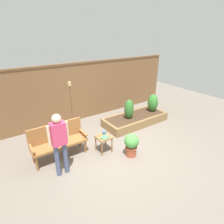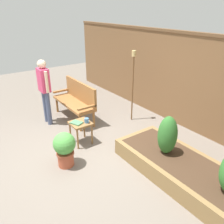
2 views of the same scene
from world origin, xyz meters
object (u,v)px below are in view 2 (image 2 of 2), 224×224
at_px(garden_bench, 77,98).
at_px(shrub_near_bench, 167,135).
at_px(book_on_table, 77,123).
at_px(tiki_torch, 133,74).
at_px(potted_boxwood, 65,148).
at_px(cup_on_table, 87,120).
at_px(side_table, 81,126).
at_px(person_by_bench, 44,87).

relative_size(garden_bench, shrub_near_bench, 2.06).
distance_m(book_on_table, tiki_torch, 1.80).
bearing_deg(potted_boxwood, cup_on_table, 121.33).
relative_size(side_table, person_by_bench, 0.31).
bearing_deg(book_on_table, potted_boxwood, -66.59).
height_order(garden_bench, tiki_torch, tiki_torch).
height_order(garden_bench, shrub_near_bench, shrub_near_bench).
relative_size(book_on_table, tiki_torch, 0.13).
bearing_deg(book_on_table, shrub_near_bench, 7.88).
bearing_deg(person_by_bench, cup_on_table, 12.90).
relative_size(garden_bench, side_table, 3.00).
xyz_separation_m(book_on_table, shrub_near_bench, (1.58, 0.91, 0.16)).
height_order(potted_boxwood, tiki_torch, tiki_torch).
distance_m(side_table, tiki_torch, 1.77).
height_order(side_table, tiki_torch, tiki_torch).
xyz_separation_m(cup_on_table, person_by_bench, (-1.38, -0.32, 0.41)).
relative_size(potted_boxwood, tiki_torch, 0.38).
bearing_deg(cup_on_table, shrub_near_bench, 25.90).
height_order(cup_on_table, person_by_bench, person_by_bench).
relative_size(side_table, tiki_torch, 0.28).
xyz_separation_m(side_table, cup_on_table, (0.08, 0.10, 0.13)).
height_order(book_on_table, shrub_near_bench, shrub_near_bench).
relative_size(potted_boxwood, shrub_near_bench, 0.94).
height_order(side_table, shrub_near_bench, shrub_near_bench).
bearing_deg(garden_bench, tiki_torch, 50.35).
xyz_separation_m(book_on_table, potted_boxwood, (0.52, -0.51, -0.12)).
bearing_deg(shrub_near_bench, tiki_torch, 157.59).
distance_m(garden_bench, shrub_near_bench, 2.71).
bearing_deg(tiki_torch, garden_bench, -129.65).
height_order(garden_bench, person_by_bench, person_by_bench).
height_order(garden_bench, cup_on_table, garden_bench).
bearing_deg(potted_boxwood, person_by_bench, 168.16).
bearing_deg(person_by_bench, side_table, 9.32).
xyz_separation_m(book_on_table, tiki_torch, (-0.23, 1.65, 0.69)).
bearing_deg(cup_on_table, garden_bench, 161.51).
relative_size(garden_bench, potted_boxwood, 2.20).
height_order(book_on_table, tiki_torch, tiki_torch).
relative_size(cup_on_table, shrub_near_bench, 0.19).
relative_size(cup_on_table, potted_boxwood, 0.20).
bearing_deg(potted_boxwood, side_table, 130.59).
relative_size(garden_bench, book_on_table, 6.33).
distance_m(garden_bench, potted_boxwood, 1.97).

